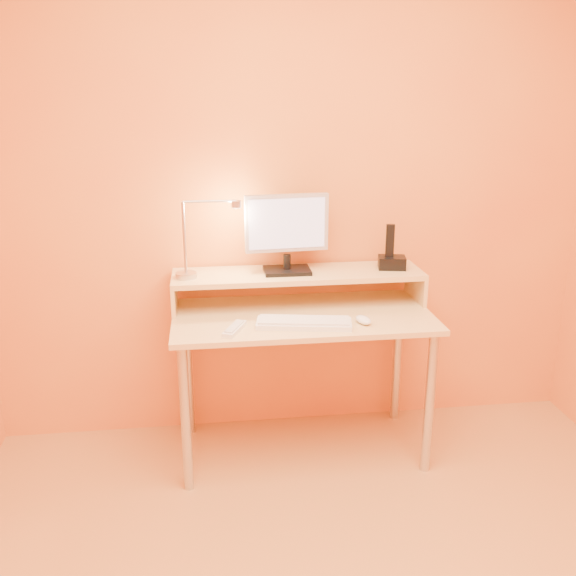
{
  "coord_description": "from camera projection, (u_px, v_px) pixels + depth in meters",
  "views": [
    {
      "loc": [
        -0.43,
        -1.53,
        1.71
      ],
      "look_at": [
        -0.07,
        1.13,
        0.86
      ],
      "focal_mm": 39.1,
      "sensor_mm": 36.0,
      "label": 1
    }
  ],
  "objects": [
    {
      "name": "wall_back",
      "position": [
        293.0,
        190.0,
        3.06
      ],
      "size": [
        3.0,
        0.04,
        2.5
      ],
      "primitive_type": "cube",
      "color": "orange",
      "rests_on": "floor"
    },
    {
      "name": "desk_lower",
      "position": [
        303.0,
        316.0,
        2.92
      ],
      "size": [
        1.2,
        0.6,
        0.02
      ],
      "primitive_type": "cube",
      "color": "tan",
      "rests_on": "floor"
    },
    {
      "name": "lamp_base",
      "position": [
        186.0,
        275.0,
        2.91
      ],
      "size": [
        0.1,
        0.1,
        0.02
      ],
      "primitive_type": "cylinder",
      "color": "silver",
      "rests_on": "desk_shelf"
    },
    {
      "name": "shelf_riser_right",
      "position": [
        416.0,
        285.0,
        3.11
      ],
      "size": [
        0.02,
        0.3,
        0.14
      ],
      "primitive_type": "cube",
      "color": "tan",
      "rests_on": "desk_lower"
    },
    {
      "name": "remote_control",
      "position": [
        235.0,
        329.0,
        2.7
      ],
      "size": [
        0.12,
        0.18,
        0.02
      ],
      "primitive_type": "cube",
      "rotation": [
        0.0,
        0.0,
        -0.42
      ],
      "color": "white",
      "rests_on": "desk_lower"
    },
    {
      "name": "mouse",
      "position": [
        363.0,
        320.0,
        2.79
      ],
      "size": [
        0.08,
        0.11,
        0.03
      ],
      "primitive_type": "ellipsoid",
      "rotation": [
        0.0,
        0.0,
        0.29
      ],
      "color": "white",
      "rests_on": "desk_lower"
    },
    {
      "name": "lamp_post",
      "position": [
        184.0,
        238.0,
        2.85
      ],
      "size": [
        0.01,
        0.01,
        0.33
      ],
      "primitive_type": "cylinder",
      "color": "silver",
      "rests_on": "lamp_base"
    },
    {
      "name": "keyboard",
      "position": [
        304.0,
        324.0,
        2.76
      ],
      "size": [
        0.43,
        0.2,
        0.02
      ],
      "primitive_type": "cube",
      "rotation": [
        0.0,
        0.0,
        -0.18
      ],
      "color": "white",
      "rests_on": "desk_lower"
    },
    {
      "name": "desk_leg_fl",
      "position": [
        186.0,
        419.0,
        2.72
      ],
      "size": [
        0.04,
        0.04,
        0.69
      ],
      "primitive_type": "cylinder",
      "color": "silver",
      "rests_on": "floor"
    },
    {
      "name": "lamp_arm",
      "position": [
        210.0,
        201.0,
        2.82
      ],
      "size": [
        0.24,
        0.01,
        0.01
      ],
      "primitive_type": "cylinder",
      "rotation": [
        0.0,
        1.57,
        0.0
      ],
      "color": "silver",
      "rests_on": "lamp_post"
    },
    {
      "name": "lamp_bulb",
      "position": [
        236.0,
        207.0,
        2.84
      ],
      "size": [
        0.03,
        0.03,
        0.0
      ],
      "primitive_type": "cylinder",
      "color": "#FFEAC6",
      "rests_on": "lamp_head"
    },
    {
      "name": "monitor_panel",
      "position": [
        287.0,
        223.0,
        2.94
      ],
      "size": [
        0.4,
        0.07,
        0.27
      ],
      "primitive_type": "cube",
      "rotation": [
        0.0,
        0.0,
        0.08
      ],
      "color": "#B8B9C2",
      "rests_on": "monitor_neck"
    },
    {
      "name": "phone_handset",
      "position": [
        390.0,
        241.0,
        3.02
      ],
      "size": [
        0.04,
        0.03,
        0.16
      ],
      "primitive_type": "cube",
      "rotation": [
        0.0,
        0.0,
        -0.2
      ],
      "color": "black",
      "rests_on": "phone_dock"
    },
    {
      "name": "desk_leg_bl",
      "position": [
        188.0,
        371.0,
        3.19
      ],
      "size": [
        0.04,
        0.04,
        0.69
      ],
      "primitive_type": "cylinder",
      "color": "silver",
      "rests_on": "floor"
    },
    {
      "name": "desk_leg_fr",
      "position": [
        429.0,
        404.0,
        2.86
      ],
      "size": [
        0.04,
        0.04,
        0.69
      ],
      "primitive_type": "cylinder",
      "color": "silver",
      "rests_on": "floor"
    },
    {
      "name": "shelf_riser_left",
      "position": [
        174.0,
        295.0,
        2.96
      ],
      "size": [
        0.02,
        0.3,
        0.14
      ],
      "primitive_type": "cube",
      "color": "tan",
      "rests_on": "desk_lower"
    },
    {
      "name": "monitor_foot",
      "position": [
        287.0,
        270.0,
        3.0
      ],
      "size": [
        0.22,
        0.16,
        0.02
      ],
      "primitive_type": "cube",
      "color": "black",
      "rests_on": "desk_shelf"
    },
    {
      "name": "lamp_head",
      "position": [
        236.0,
        204.0,
        2.84
      ],
      "size": [
        0.04,
        0.04,
        0.03
      ],
      "primitive_type": "cylinder",
      "color": "silver",
      "rests_on": "lamp_arm"
    },
    {
      "name": "monitor_back",
      "position": [
        286.0,
        222.0,
        2.96
      ],
      "size": [
        0.36,
        0.04,
        0.23
      ],
      "primitive_type": "cube",
      "rotation": [
        0.0,
        0.0,
        0.08
      ],
      "color": "black",
      "rests_on": "monitor_panel"
    },
    {
      "name": "desk_leg_br",
      "position": [
        397.0,
        359.0,
        3.33
      ],
      "size": [
        0.04,
        0.04,
        0.69
      ],
      "primitive_type": "cylinder",
      "color": "silver",
      "rests_on": "floor"
    },
    {
      "name": "phone_dock",
      "position": [
        392.0,
        263.0,
        3.06
      ],
      "size": [
        0.15,
        0.12,
        0.06
      ],
      "primitive_type": "cube",
      "rotation": [
        0.0,
        0.0,
        -0.2
      ],
      "color": "black",
      "rests_on": "desk_shelf"
    },
    {
      "name": "monitor_neck",
      "position": [
        287.0,
        262.0,
        2.98
      ],
      "size": [
        0.04,
        0.04,
        0.07
      ],
      "primitive_type": "cylinder",
      "color": "black",
      "rests_on": "monitor_foot"
    },
    {
      "name": "monitor_screen",
      "position": [
        287.0,
        224.0,
        2.92
      ],
      "size": [
        0.36,
        0.03,
        0.23
      ],
      "primitive_type": "cube",
      "rotation": [
        0.0,
        0.0,
        0.08
      ],
      "color": "silver",
      "rests_on": "monitor_panel"
    },
    {
      "name": "desk_shelf",
      "position": [
        298.0,
        274.0,
        3.01
      ],
      "size": [
        1.2,
        0.3,
        0.02
      ],
      "primitive_type": "cube",
      "color": "tan",
      "rests_on": "desk_lower"
    },
    {
      "name": "phone_led",
      "position": [
        404.0,
        265.0,
        3.01
      ],
      "size": [
        0.01,
        0.0,
        0.04
      ],
      "primitive_type": "cube",
      "color": "#3543FF",
      "rests_on": "phone_dock"
    }
  ]
}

